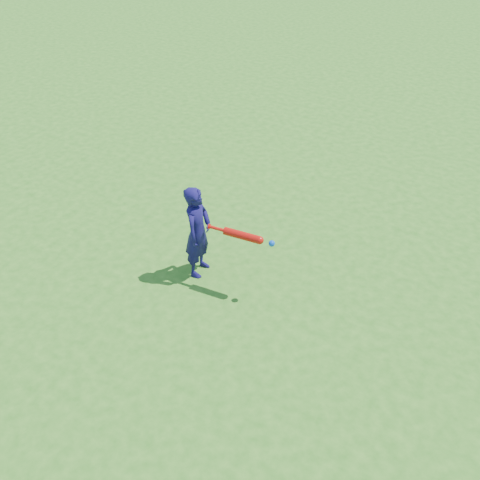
% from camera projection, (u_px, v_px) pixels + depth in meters
% --- Properties ---
extents(ground, '(80.00, 80.00, 0.00)m').
position_uv_depth(ground, '(207.00, 307.00, 5.62)').
color(ground, '#2F751B').
rests_on(ground, ground).
extents(child, '(0.32, 0.44, 1.09)m').
position_uv_depth(child, '(198.00, 232.00, 5.76)').
color(child, '#16104F').
rests_on(child, ground).
extents(bat_swing, '(0.74, 0.14, 0.08)m').
position_uv_depth(bat_swing, '(245.00, 236.00, 5.44)').
color(bat_swing, red).
rests_on(bat_swing, ground).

